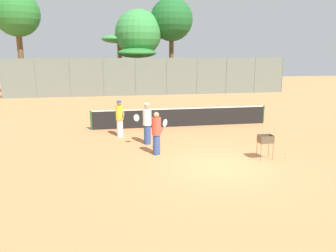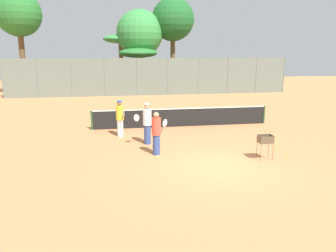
# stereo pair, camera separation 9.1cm
# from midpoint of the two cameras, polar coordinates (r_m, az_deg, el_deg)

# --- Properties ---
(ground_plane) EXTENTS (80.00, 80.00, 0.00)m
(ground_plane) POSITION_cam_midpoint_polar(r_m,az_deg,el_deg) (12.52, 9.02, -7.04)
(ground_plane) COLOR #D37F4C
(tennis_net) EXTENTS (10.15, 0.10, 1.07)m
(tennis_net) POSITION_cam_midpoint_polar(r_m,az_deg,el_deg) (18.70, 2.53, 1.59)
(tennis_net) COLOR #26592D
(tennis_net) RESTS_ON ground_plane
(back_fence) EXTENTS (27.32, 0.08, 3.57)m
(back_fence) POSITION_cam_midpoint_polar(r_m,az_deg,el_deg) (31.89, -2.60, 8.55)
(back_fence) COLOR slate
(back_fence) RESTS_ON ground_plane
(tree_0) EXTENTS (3.79, 3.79, 5.95)m
(tree_0) POSITION_cam_midpoint_polar(r_m,az_deg,el_deg) (37.07, -8.18, 14.39)
(tree_0) COLOR brown
(tree_0) RESTS_ON ground_plane
(tree_1) EXTENTS (4.93, 4.93, 8.51)m
(tree_1) POSITION_cam_midpoint_polar(r_m,az_deg,el_deg) (36.19, -4.86, 15.75)
(tree_1) COLOR brown
(tree_1) RESTS_ON ground_plane
(tree_2) EXTENTS (4.22, 4.22, 9.72)m
(tree_2) POSITION_cam_midpoint_polar(r_m,az_deg,el_deg) (35.01, -24.53, 17.23)
(tree_2) COLOR brown
(tree_2) RESTS_ON ground_plane
(tree_3) EXTENTS (3.92, 3.92, 4.51)m
(tree_3) POSITION_cam_midpoint_polar(r_m,az_deg,el_deg) (34.04, -5.16, 12.47)
(tree_3) COLOR brown
(tree_3) RESTS_ON ground_plane
(tree_4) EXTENTS (4.57, 4.57, 9.79)m
(tree_4) POSITION_cam_midpoint_polar(r_m,az_deg,el_deg) (36.93, 0.93, 17.95)
(tree_4) COLOR brown
(tree_4) RESTS_ON ground_plane
(player_white_outfit) EXTENTS (0.77, 0.69, 1.81)m
(player_white_outfit) POSITION_cam_midpoint_polar(r_m,az_deg,el_deg) (13.53, -1.84, -1.22)
(player_white_outfit) COLOR #334C8C
(player_white_outfit) RESTS_ON ground_plane
(player_red_cap) EXTENTS (0.43, 0.91, 1.83)m
(player_red_cap) POSITION_cam_midpoint_polar(r_m,az_deg,el_deg) (16.58, -8.21, 1.38)
(player_red_cap) COLOR white
(player_red_cap) RESTS_ON ground_plane
(player_yellow_shirt) EXTENTS (0.89, 0.56, 1.91)m
(player_yellow_shirt) POSITION_cam_midpoint_polar(r_m,az_deg,el_deg) (15.08, -3.48, 0.49)
(player_yellow_shirt) COLOR #334C8C
(player_yellow_shirt) RESTS_ON ground_plane
(ball_cart) EXTENTS (0.56, 0.41, 1.00)m
(ball_cart) POSITION_cam_midpoint_polar(r_m,az_deg,el_deg) (13.53, 16.85, -2.53)
(ball_cart) COLOR brown
(ball_cart) RESTS_ON ground_plane
(tennis_ball_0) EXTENTS (0.07, 0.07, 0.07)m
(tennis_ball_0) POSITION_cam_midpoint_polar(r_m,az_deg,el_deg) (14.22, 20.17, -5.09)
(tennis_ball_0) COLOR #D1E54C
(tennis_ball_0) RESTS_ON ground_plane
(tennis_ball_1) EXTENTS (0.07, 0.07, 0.07)m
(tennis_ball_1) POSITION_cam_midpoint_polar(r_m,az_deg,el_deg) (15.94, 3.78, -2.38)
(tennis_ball_1) COLOR #D1E54C
(tennis_ball_1) RESTS_ON ground_plane
(tennis_ball_2) EXTENTS (0.07, 0.07, 0.07)m
(tennis_ball_2) POSITION_cam_midpoint_polar(r_m,az_deg,el_deg) (15.51, 18.36, -3.47)
(tennis_ball_2) COLOR #D1E54C
(tennis_ball_2) RESTS_ON ground_plane
(tennis_ball_3) EXTENTS (0.07, 0.07, 0.07)m
(tennis_ball_3) POSITION_cam_midpoint_polar(r_m,az_deg,el_deg) (16.69, 19.40, -2.40)
(tennis_ball_3) COLOR #D1E54C
(tennis_ball_3) RESTS_ON ground_plane
(tennis_ball_4) EXTENTS (0.07, 0.07, 0.07)m
(tennis_ball_4) POSITION_cam_midpoint_polar(r_m,az_deg,el_deg) (13.46, -1.61, -5.28)
(tennis_ball_4) COLOR #D1E54C
(tennis_ball_4) RESTS_ON ground_plane
(tennis_ball_5) EXTENTS (0.07, 0.07, 0.07)m
(tennis_ball_5) POSITION_cam_midpoint_polar(r_m,az_deg,el_deg) (16.39, -2.00, -1.92)
(tennis_ball_5) COLOR #D1E54C
(tennis_ball_5) RESTS_ON ground_plane
(tennis_ball_6) EXTENTS (0.07, 0.07, 0.07)m
(tennis_ball_6) POSITION_cam_midpoint_polar(r_m,az_deg,el_deg) (16.60, 18.60, -2.42)
(tennis_ball_6) COLOR #D1E54C
(tennis_ball_6) RESTS_ON ground_plane
(parked_car) EXTENTS (4.20, 1.70, 1.60)m
(parked_car) POSITION_cam_midpoint_polar(r_m,az_deg,el_deg) (35.18, -14.83, 6.72)
(parked_car) COLOR #232328
(parked_car) RESTS_ON ground_plane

